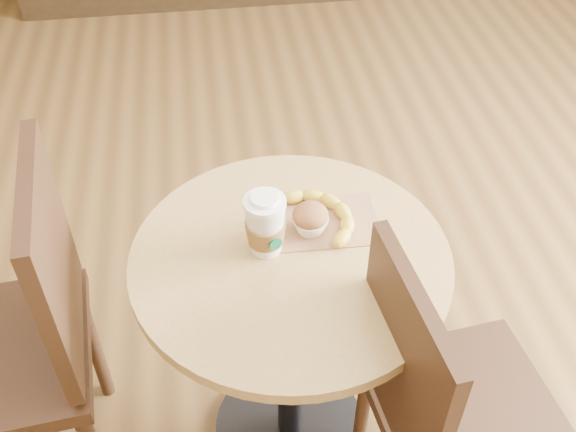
# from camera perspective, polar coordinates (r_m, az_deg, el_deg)

# --- Properties ---
(cafe_table) EXTENTS (0.72, 0.72, 0.75)m
(cafe_table) POSITION_cam_1_polar(r_m,az_deg,el_deg) (1.66, 0.20, -8.29)
(cafe_table) COLOR black
(cafe_table) RESTS_ON ground
(chair_left) EXTENTS (0.48, 0.48, 1.01)m
(chair_left) POSITION_cam_1_polar(r_m,az_deg,el_deg) (1.72, -21.81, -9.54)
(chair_left) COLOR #321E11
(chair_left) RESTS_ON ground
(chair_right) EXTENTS (0.45, 0.45, 0.92)m
(chair_right) POSITION_cam_1_polar(r_m,az_deg,el_deg) (1.60, 12.95, -15.23)
(chair_right) COLOR #321E11
(chair_right) RESTS_ON ground
(kraft_bag) EXTENTS (0.24, 0.19, 0.00)m
(kraft_bag) POSITION_cam_1_polar(r_m,az_deg,el_deg) (1.58, 3.26, -0.47)
(kraft_bag) COLOR #8F6345
(kraft_bag) RESTS_ON cafe_table
(coffee_cup) EXTENTS (0.09, 0.10, 0.15)m
(coffee_cup) POSITION_cam_1_polar(r_m,az_deg,el_deg) (1.46, -1.93, -0.90)
(coffee_cup) COLOR silver
(coffee_cup) RESTS_ON cafe_table
(muffin) EXTENTS (0.08, 0.08, 0.08)m
(muffin) POSITION_cam_1_polar(r_m,az_deg,el_deg) (1.53, 1.90, -0.25)
(muffin) COLOR silver
(muffin) RESTS_ON kraft_bag
(banana) EXTENTS (0.24, 0.27, 0.03)m
(banana) POSITION_cam_1_polar(r_m,az_deg,el_deg) (1.56, 2.85, -0.03)
(banana) COLOR gold
(banana) RESTS_ON kraft_bag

